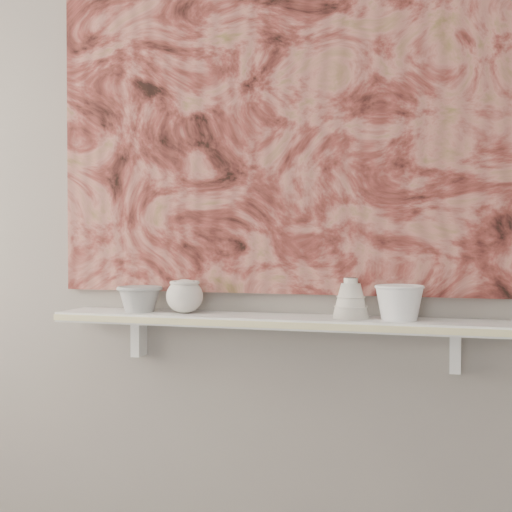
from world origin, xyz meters
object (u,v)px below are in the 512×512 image
at_px(shelf, 281,321).
at_px(bowl_white, 399,302).
at_px(bell_vessel, 351,298).
at_px(painting, 288,112).
at_px(cup_cream, 185,296).
at_px(bowl_grey, 140,298).

bearing_deg(shelf, bowl_white, 0.00).
bearing_deg(shelf, bell_vessel, 0.00).
xyz_separation_m(painting, bell_vessel, (0.20, -0.08, -0.55)).
height_order(shelf, bell_vessel, bell_vessel).
xyz_separation_m(shelf, bowl_white, (0.34, 0.00, 0.06)).
bearing_deg(shelf, painting, 90.00).
relative_size(cup_cream, bowl_white, 0.82).
distance_m(painting, bowl_grey, 0.73).
distance_m(shelf, bell_vessel, 0.22).
xyz_separation_m(bell_vessel, bowl_white, (0.14, 0.00, -0.01)).
height_order(shelf, cup_cream, cup_cream).
distance_m(painting, bowl_white, 0.66).
xyz_separation_m(shelf, bowl_grey, (-0.46, 0.00, 0.06)).
distance_m(shelf, painting, 0.63).
height_order(bell_vessel, bowl_white, bell_vessel).
relative_size(bowl_grey, cup_cream, 1.26).
bearing_deg(cup_cream, painting, 14.82).
distance_m(painting, cup_cream, 0.64).
height_order(bowl_grey, bell_vessel, bell_vessel).
relative_size(painting, bell_vessel, 12.95).
bearing_deg(bell_vessel, bowl_grey, 180.00).
relative_size(shelf, cup_cream, 12.41).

